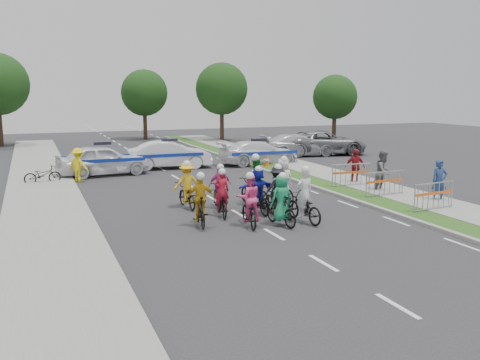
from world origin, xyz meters
name	(u,v)px	position (x,y,z in m)	size (l,w,h in m)	color
ground	(274,235)	(0.00, 0.00, 0.00)	(90.00, 90.00, 0.00)	#28282B
curb_right	(332,193)	(5.10, 5.00, 0.06)	(0.20, 60.00, 0.12)	gray
grass_strip	(346,192)	(5.80, 5.00, 0.06)	(1.20, 60.00, 0.11)	#254917
sidewalk_right	(380,189)	(7.60, 5.00, 0.07)	(2.40, 60.00, 0.13)	gray
sidewalk_left	(47,216)	(-6.50, 5.00, 0.07)	(3.00, 60.00, 0.13)	gray
rider_0	(304,204)	(1.60, 1.07, 0.65)	(0.90, 1.99, 1.96)	black
rider_1	(281,205)	(0.69, 0.94, 0.70)	(0.82, 1.76, 1.80)	black
rider_2	(249,206)	(-0.33, 1.26, 0.68)	(0.89, 1.86, 1.82)	black
rider_3	(200,205)	(-1.82, 1.83, 0.70)	(0.96, 1.79, 1.82)	black
rider_4	(277,195)	(1.29, 2.53, 0.71)	(1.04, 1.82, 1.83)	black
rider_5	(258,194)	(0.63, 2.76, 0.75)	(1.46, 1.74, 1.78)	black
rider_6	(221,200)	(-0.69, 2.95, 0.57)	(0.86, 1.77, 1.73)	black
rider_7	(283,186)	(2.17, 3.84, 0.75)	(0.82, 1.85, 1.93)	black
rider_8	(255,186)	(1.11, 4.17, 0.75)	(1.00, 2.07, 2.03)	black
rider_9	(220,191)	(-0.32, 4.15, 0.67)	(0.88, 1.66, 1.72)	black
rider_10	(187,189)	(-1.46, 4.68, 0.71)	(1.04, 1.82, 1.83)	black
police_car_0	(103,160)	(-3.38, 13.93, 0.81)	(1.91, 4.76, 1.62)	white
police_car_1	(170,155)	(0.53, 15.19, 0.78)	(1.65, 4.72, 1.55)	white
police_car_2	(259,153)	(5.93, 14.81, 0.71)	(2.00, 4.92, 1.43)	white
civilian_sedan	(299,145)	(10.12, 17.62, 0.75)	(2.09, 5.14, 1.49)	silver
civilian_suv	(323,143)	(12.05, 17.68, 0.84)	(2.79, 6.05, 1.68)	slate
spectator_0	(439,181)	(8.15, 1.96, 0.86)	(0.63, 0.41, 1.72)	navy
spectator_1	(383,172)	(7.40, 4.57, 0.92)	(0.89, 0.70, 1.84)	#5B5C60
spectator_2	(355,167)	(7.41, 6.76, 0.85)	(0.99, 0.41, 1.70)	maroon
marshal_hiviz	(78,165)	(-4.76, 12.39, 0.82)	(1.06, 0.61, 1.65)	yellow
barrier_0	(434,198)	(6.70, 0.61, 0.56)	(2.00, 0.50, 1.12)	#A5A8AD
barrier_1	(385,185)	(6.70, 3.50, 0.56)	(2.00, 0.50, 1.12)	#A5A8AD
barrier_2	(351,176)	(6.70, 6.00, 0.56)	(2.00, 0.50, 1.12)	#A5A8AD
cone_0	(280,179)	(3.86, 7.52, 0.34)	(0.40, 0.40, 0.70)	#F24C0C
cone_1	(267,162)	(5.74, 13.24, 0.34)	(0.40, 0.40, 0.70)	#F24C0C
parked_bike	(42,175)	(-6.43, 12.32, 0.44)	(0.59, 1.68, 0.88)	black
tree_1	(222,89)	(9.00, 30.00, 4.54)	(4.55, 4.55, 6.82)	#382619
tree_2	(335,97)	(18.00, 26.00, 3.83)	(3.85, 3.85, 5.77)	#382619
tree_4	(144,93)	(3.00, 34.00, 4.19)	(4.20, 4.20, 6.30)	#382619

